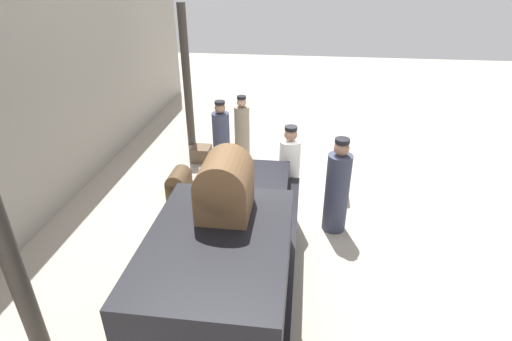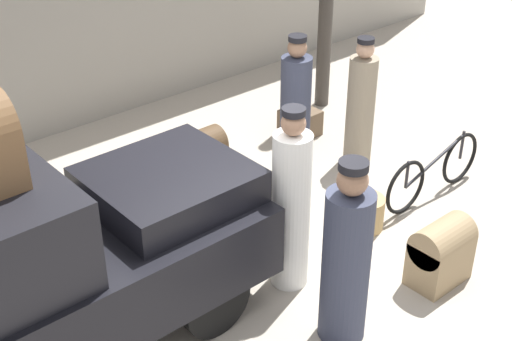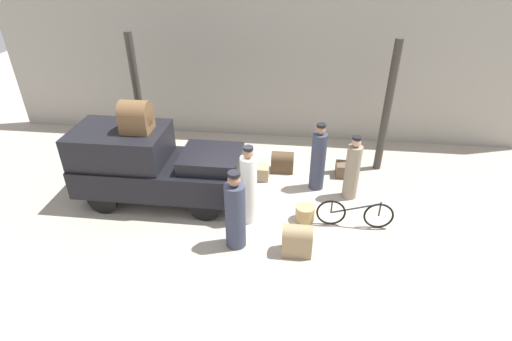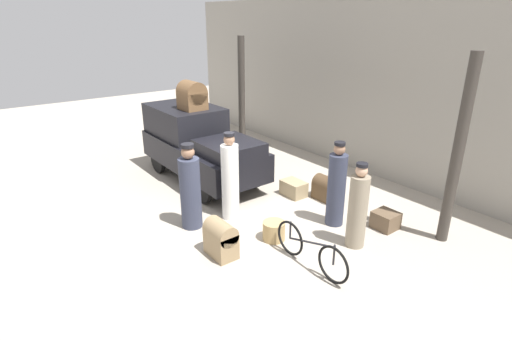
{
  "view_description": "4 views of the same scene",
  "coord_description": "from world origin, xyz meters",
  "views": [
    {
      "loc": [
        -6.12,
        -0.59,
        4.28
      ],
      "look_at": [
        0.2,
        0.2,
        0.95
      ],
      "focal_mm": 28.0,
      "sensor_mm": 36.0,
      "label": 1
    },
    {
      "loc": [
        -3.76,
        -4.37,
        4.44
      ],
      "look_at": [
        0.2,
        0.2,
        0.95
      ],
      "focal_mm": 50.0,
      "sensor_mm": 36.0,
      "label": 2
    },
    {
      "loc": [
        1.09,
        -7.52,
        5.61
      ],
      "look_at": [
        0.2,
        0.2,
        0.95
      ],
      "focal_mm": 28.0,
      "sensor_mm": 36.0,
      "label": 3
    },
    {
      "loc": [
        6.45,
        -4.58,
        4.01
      ],
      "look_at": [
        0.2,
        0.2,
        0.95
      ],
      "focal_mm": 28.0,
      "sensor_mm": 36.0,
      "label": 4
    }
  ],
  "objects": [
    {
      "name": "ground_plane",
      "position": [
        0.0,
        0.0,
        0.0
      ],
      "size": [
        30.0,
        30.0,
        0.0
      ],
      "primitive_type": "plane",
      "color": "#A89E8E"
    },
    {
      "name": "suitcase_small_leather",
      "position": [
        2.39,
        1.81,
        0.17
      ],
      "size": [
        0.45,
        0.44,
        0.35
      ],
      "color": "brown",
      "rests_on": "ground"
    },
    {
      "name": "trunk_wicker_pale",
      "position": [
        1.21,
        -1.35,
        0.35
      ],
      "size": [
        0.6,
        0.39,
        0.67
      ],
      "color": "#937A56",
      "rests_on": "ground"
    },
    {
      "name": "canopy_pillar_left",
      "position": [
        -3.26,
        2.31,
        1.74
      ],
      "size": [
        0.2,
        0.2,
        3.49
      ],
      "color": "#38332D",
      "rests_on": "ground"
    },
    {
      "name": "trunk_on_truck_roof",
      "position": [
        -2.45,
        0.21,
        2.13
      ],
      "size": [
        0.64,
        0.56,
        0.71
      ],
      "color": "brown",
      "rests_on": "truck"
    },
    {
      "name": "bicycle",
      "position": [
        2.43,
        -0.35,
        0.33
      ],
      "size": [
        1.67,
        0.04,
        0.68
      ],
      "color": "black",
      "rests_on": "ground"
    },
    {
      "name": "wicker_basket",
      "position": [
        1.36,
        -0.26,
        0.18
      ],
      "size": [
        0.43,
        0.43,
        0.37
      ],
      "color": "tan",
      "rests_on": "ground"
    },
    {
      "name": "truck",
      "position": [
        -2.26,
        0.21,
        0.96
      ],
      "size": [
        3.84,
        1.6,
        1.8
      ],
      "color": "black",
      "rests_on": "ground"
    },
    {
      "name": "porter_with_bicycle",
      "position": [
        1.63,
        1.13,
        0.81
      ],
      "size": [
        0.37,
        0.37,
        1.76
      ],
      "color": "#33384C",
      "rests_on": "ground"
    },
    {
      "name": "porter_carrying_trunk",
      "position": [
        2.43,
        0.81,
        0.75
      ],
      "size": [
        0.35,
        0.35,
        1.63
      ],
      "color": "gray",
      "rests_on": "ground"
    },
    {
      "name": "canopy_pillar_right",
      "position": [
        3.32,
        2.31,
        1.74
      ],
      "size": [
        0.2,
        0.2,
        3.49
      ],
      "color": "#38332D",
      "rests_on": "ground"
    },
    {
      "name": "porter_lifting_near_truck",
      "position": [
        0.11,
        -0.4,
        0.86
      ],
      "size": [
        0.36,
        0.36,
        1.86
      ],
      "color": "white",
      "rests_on": "ground"
    },
    {
      "name": "trunk_barrel_dark",
      "position": [
        0.73,
        1.86,
        0.28
      ],
      "size": [
        0.59,
        0.4,
        0.57
      ],
      "color": "#4C3823",
      "rests_on": "ground"
    },
    {
      "name": "suitcase_tan_flat",
      "position": [
        0.1,
        1.4,
        0.18
      ],
      "size": [
        0.59,
        0.41,
        0.36
      ],
      "color": "#9E8966",
      "rests_on": "ground"
    },
    {
      "name": "conductor_in_dark_uniform",
      "position": [
        -0.05,
        -1.24,
        0.8
      ],
      "size": [
        0.41,
        0.41,
        1.75
      ],
      "color": "#33384C",
      "rests_on": "ground"
    },
    {
      "name": "station_building_facade",
      "position": [
        0.0,
        4.08,
        2.25
      ],
      "size": [
        16.0,
        0.15,
        4.5
      ],
      "color": "gray",
      "rests_on": "ground"
    }
  ]
}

